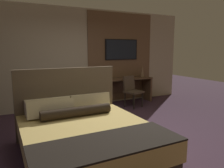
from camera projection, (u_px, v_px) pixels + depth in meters
ground_plane at (121, 136)px, 4.19m from camera, size 16.00×16.00×0.00m
wall_back_tv_panel at (83, 58)px, 6.32m from camera, size 7.20×0.09×2.80m
bed at (85, 136)px, 3.41m from camera, size 1.90×2.19×1.31m
desk at (125, 86)px, 6.77m from camera, size 1.70×0.53×0.77m
tv at (121, 50)px, 6.78m from camera, size 1.12×0.04×0.63m
desk_chair at (131, 88)px, 6.31m from camera, size 0.56×0.56×0.89m
vase_tall at (142, 71)px, 7.03m from camera, size 0.11×0.11×0.37m
vase_short at (109, 75)px, 6.43m from camera, size 0.12×0.12×0.26m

